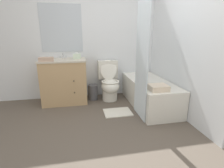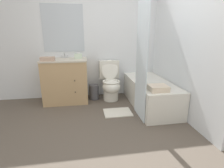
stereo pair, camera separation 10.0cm
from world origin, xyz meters
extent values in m
plane|color=brown|center=(0.00, 0.00, 0.00)|extent=(14.00, 14.00, 0.00)
cube|color=silver|center=(0.00, 1.79, 1.25)|extent=(8.00, 0.05, 2.50)
cube|color=#B2BCC6|center=(-0.77, 1.76, 1.47)|extent=(0.82, 0.01, 0.93)
cube|color=silver|center=(1.23, 0.88, 1.25)|extent=(0.05, 2.77, 2.50)
cube|color=tan|center=(-0.77, 1.49, 0.43)|extent=(0.86, 0.57, 0.85)
cube|color=beige|center=(-0.77, 1.49, 0.87)|extent=(0.88, 0.59, 0.03)
cylinder|color=silver|center=(-0.77, 1.49, 0.83)|extent=(0.29, 0.29, 0.10)
sphere|color=#382D23|center=(-0.57, 1.19, 0.51)|extent=(0.02, 0.02, 0.02)
sphere|color=#382D23|center=(-0.57, 1.19, 0.28)|extent=(0.02, 0.02, 0.02)
cylinder|color=silver|center=(-0.77, 1.67, 0.90)|extent=(0.04, 0.04, 0.04)
cylinder|color=silver|center=(-0.77, 1.63, 0.97)|extent=(0.02, 0.11, 0.09)
cylinder|color=silver|center=(-0.82, 1.67, 0.91)|extent=(0.03, 0.03, 0.04)
cylinder|color=silver|center=(-0.71, 1.67, 0.91)|extent=(0.03, 0.03, 0.04)
cylinder|color=silver|center=(0.16, 1.40, 0.12)|extent=(0.32, 0.32, 0.23)
ellipsoid|color=silver|center=(0.16, 1.35, 0.32)|extent=(0.37, 0.44, 0.28)
torus|color=silver|center=(0.16, 1.35, 0.42)|extent=(0.37, 0.37, 0.04)
cube|color=silver|center=(0.16, 1.66, 0.61)|extent=(0.42, 0.18, 0.39)
ellipsoid|color=silver|center=(0.16, 1.55, 0.62)|extent=(0.35, 0.13, 0.41)
cube|color=silver|center=(0.86, 0.99, 0.25)|extent=(0.67, 1.56, 0.50)
cube|color=#A5A7A2|center=(0.86, 0.99, 0.49)|extent=(0.55, 1.44, 0.01)
cube|color=silver|center=(0.51, 0.56, 0.93)|extent=(0.01, 0.52, 1.85)
cylinder|color=#4C4C51|center=(-0.20, 1.51, 0.16)|extent=(0.20, 0.20, 0.32)
cube|color=silver|center=(-0.49, 1.54, 0.93)|extent=(0.15, 0.13, 0.09)
ellipsoid|color=white|center=(-0.49, 1.54, 0.99)|extent=(0.07, 0.04, 0.03)
cube|color=tan|center=(-1.04, 1.29, 0.92)|extent=(0.25, 0.13, 0.07)
cube|color=beige|center=(0.76, 0.41, 0.54)|extent=(0.29, 0.25, 0.09)
cube|color=silver|center=(0.17, 0.75, 0.01)|extent=(0.49, 0.36, 0.02)
camera|label=1|loc=(-0.49, -2.04, 1.38)|focal=28.00mm
camera|label=2|loc=(-0.39, -2.06, 1.38)|focal=28.00mm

